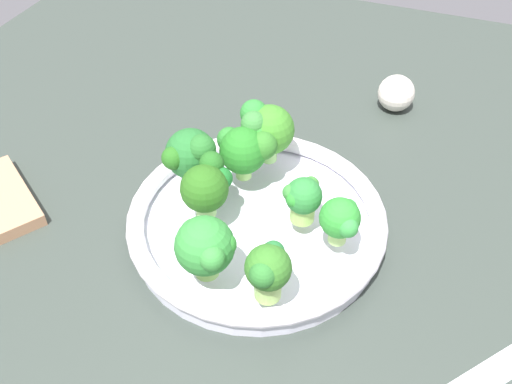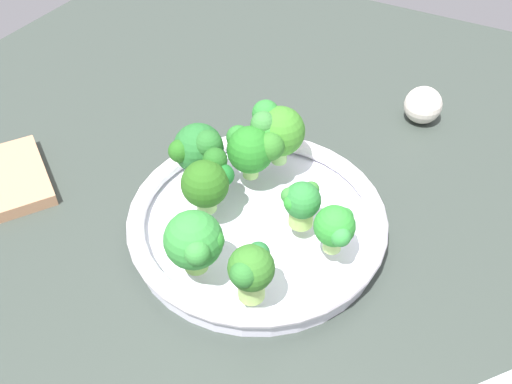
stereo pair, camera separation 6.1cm
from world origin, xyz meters
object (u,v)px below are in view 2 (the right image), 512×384
broccoli_floret_0 (199,149)px  broccoli_floret_1 (252,148)px  broccoli_floret_6 (194,241)px  broccoli_floret_7 (251,270)px  broccoli_floret_5 (276,129)px  broccoli_floret_3 (301,202)px  bowl (256,222)px  broccoli_floret_2 (207,182)px  broccoli_floret_4 (336,227)px  garlic_bulb (423,105)px

broccoli_floret_0 → broccoli_floret_1: size_ratio=0.95×
broccoli_floret_6 → broccoli_floret_7: 6.56cm
broccoli_floret_5 → broccoli_floret_6: (18.71, 0.75, -0.86)cm
broccoli_floret_1 → broccoli_floret_3: 9.60cm
broccoli_floret_5 → broccoli_floret_6: 18.75cm
broccoli_floret_3 → broccoli_floret_6: 12.49cm
bowl → broccoli_floret_5: 11.27cm
broccoli_floret_0 → broccoli_floret_6: same height
broccoli_floret_7 → broccoli_floret_6: bearing=-94.0°
broccoli_floret_1 → broccoli_floret_7: (15.59, 8.53, -0.10)cm
broccoli_floret_2 → broccoli_floret_7: (8.47, 10.13, 0.11)cm
broccoli_floret_0 → broccoli_floret_4: bearing=80.3°
broccoli_floret_7 → garlic_bulb: broccoli_floret_7 is taller
broccoli_floret_2 → broccoli_floret_7: broccoli_floret_2 is taller
broccoli_floret_4 → garlic_bulb: broccoli_floret_4 is taller
broccoli_floret_1 → broccoli_floret_3: (4.47, 8.45, -0.84)cm
broccoli_floret_0 → broccoli_floret_4: broccoli_floret_0 is taller
bowl → broccoli_floret_3: 7.08cm
broccoli_floret_5 → broccoli_floret_7: size_ratio=1.22×
broccoli_floret_0 → broccoli_floret_3: (1.42, 13.82, -0.91)cm
broccoli_floret_6 → broccoli_floret_7: bearing=86.0°
broccoli_floret_4 → garlic_bulb: size_ratio=1.04×
broccoli_floret_5 → garlic_bulb: bearing=150.9°
broccoli_floret_6 → broccoli_floret_7: broccoli_floret_6 is taller
broccoli_floret_5 → garlic_bulb: (-22.04, 12.29, -5.78)cm
broccoli_floret_4 → broccoli_floret_5: 15.48cm
broccoli_floret_2 → broccoli_floret_6: bearing=24.1°
broccoli_floret_1 → broccoli_floret_7: size_ratio=1.16×
broccoli_floret_0 → broccoli_floret_7: bearing=47.9°
bowl → broccoli_floret_2: 7.70cm
bowl → broccoli_floret_2: broccoli_floret_2 is taller
broccoli_floret_3 → broccoli_floret_4: size_ratio=0.99×
broccoli_floret_2 → garlic_bulb: size_ratio=1.23×
broccoli_floret_6 → broccoli_floret_7: size_ratio=1.09×
broccoli_floret_2 → broccoli_floret_5: (-10.70, 2.83, 1.04)cm
broccoli_floret_2 → broccoli_floret_3: bearing=104.8°
broccoli_floret_3 → garlic_bulb: (-30.09, 5.08, -4.10)cm
garlic_bulb → broccoli_floret_1: bearing=-27.8°
garlic_bulb → broccoli_floret_4: bearing=-0.7°
bowl → broccoli_floret_5: (-8.87, -2.18, 6.60)cm
broccoli_floret_3 → broccoli_floret_1: bearing=-117.9°
broccoli_floret_5 → broccoli_floret_6: size_ratio=1.11×
broccoli_floret_1 → broccoli_floret_5: broccoli_floret_5 is taller
broccoli_floret_3 → broccoli_floret_5: 10.94cm
broccoli_floret_7 → bowl: bearing=-153.6°
broccoli_floret_1 → broccoli_floret_6: broccoli_floret_6 is taller
bowl → broccoli_floret_5: size_ratio=3.80×
bowl → broccoli_floret_0: broccoli_floret_0 is taller
bowl → broccoli_floret_5: broccoli_floret_5 is taller
bowl → broccoli_floret_3: bearing=99.2°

